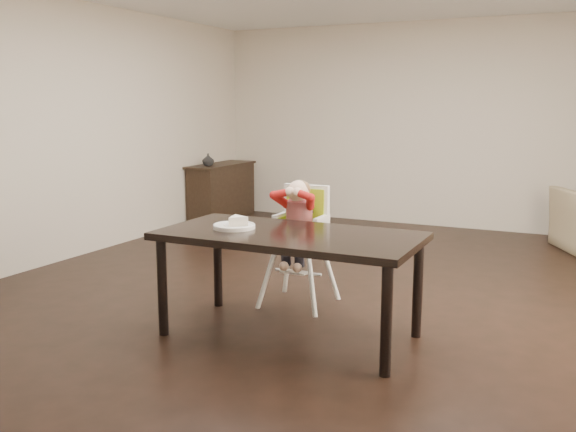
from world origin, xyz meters
name	(u,v)px	position (x,y,z in m)	size (l,w,h in m)	color
ground	(333,292)	(0.00, 0.00, 0.00)	(7.00, 7.00, 0.00)	black
room_walls	(335,76)	(0.00, 0.00, 1.86)	(6.02, 7.02, 2.71)	beige
dining_table	(289,244)	(0.11, -1.12, 0.67)	(1.80, 0.90, 0.75)	black
high_chair	(300,217)	(-0.13, -0.39, 0.72)	(0.43, 0.43, 1.03)	white
plate	(235,224)	(-0.30, -1.15, 0.78)	(0.37, 0.37, 0.09)	white
sideboard	(222,191)	(-2.78, 2.70, 0.40)	(0.44, 1.26, 0.79)	black
vase	(208,160)	(-2.78, 2.37, 0.87)	(0.16, 0.17, 0.16)	#99999E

